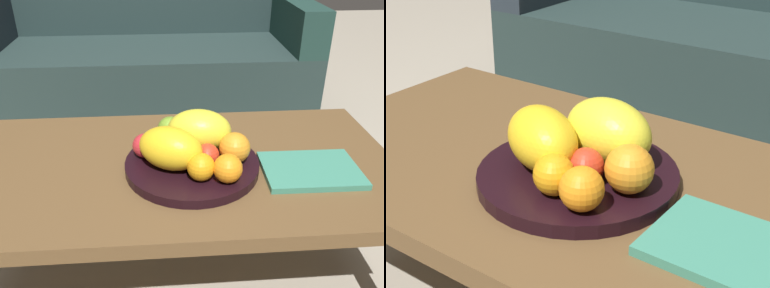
# 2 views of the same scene
# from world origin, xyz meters

# --- Properties ---
(ground_plane) EXTENTS (8.00, 8.00, 0.00)m
(ground_plane) POSITION_xyz_m (0.00, 0.00, 0.00)
(ground_plane) COLOR #9E9483
(coffee_table) EXTENTS (1.19, 0.63, 0.39)m
(coffee_table) POSITION_xyz_m (0.00, 0.00, 0.35)
(coffee_table) COLOR brown
(coffee_table) RESTS_ON ground_plane
(couch) EXTENTS (1.70, 0.70, 0.90)m
(couch) POSITION_xyz_m (-0.12, 1.22, 0.30)
(couch) COLOR #20302F
(couch) RESTS_ON ground_plane
(fruit_bowl) EXTENTS (0.36, 0.36, 0.03)m
(fruit_bowl) POSITION_xyz_m (0.03, -0.03, 0.40)
(fruit_bowl) COLOR black
(fruit_bowl) RESTS_ON coffee_table
(melon_large_front) EXTENTS (0.20, 0.18, 0.11)m
(melon_large_front) POSITION_xyz_m (-0.03, -0.06, 0.47)
(melon_large_front) COLOR yellow
(melon_large_front) RESTS_ON fruit_bowl
(melon_smaller_beside) EXTENTS (0.19, 0.15, 0.12)m
(melon_smaller_beside) POSITION_xyz_m (0.05, 0.03, 0.47)
(melon_smaller_beside) COLOR yellow
(melon_smaller_beside) RESTS_ON fruit_bowl
(orange_front) EXTENTS (0.07, 0.07, 0.07)m
(orange_front) POSITION_xyz_m (0.04, -0.12, 0.45)
(orange_front) COLOR orange
(orange_front) RESTS_ON fruit_bowl
(orange_left) EXTENTS (0.08, 0.08, 0.08)m
(orange_left) POSITION_xyz_m (0.14, -0.05, 0.45)
(orange_left) COLOR orange
(orange_left) RESTS_ON fruit_bowl
(orange_back) EXTENTS (0.07, 0.07, 0.07)m
(orange_back) POSITION_xyz_m (0.11, -0.13, 0.45)
(orange_back) COLOR orange
(orange_back) RESTS_ON fruit_bowl
(apple_front) EXTENTS (0.06, 0.06, 0.06)m
(apple_front) POSITION_xyz_m (0.07, -0.06, 0.44)
(apple_front) COLOR red
(apple_front) RESTS_ON fruit_bowl
(apple_left) EXTENTS (0.07, 0.07, 0.07)m
(apple_left) POSITION_xyz_m (-0.02, 0.08, 0.45)
(apple_left) COLOR olive
(apple_left) RESTS_ON fruit_bowl
(apple_right) EXTENTS (0.06, 0.06, 0.06)m
(apple_right) POSITION_xyz_m (-0.09, -0.00, 0.44)
(apple_right) COLOR red
(apple_right) RESTS_ON fruit_bowl
(banana_bunch) EXTENTS (0.17, 0.13, 0.06)m
(banana_bunch) POSITION_xyz_m (-0.00, 0.04, 0.44)
(banana_bunch) COLOR yellow
(banana_bunch) RESTS_ON fruit_bowl
(magazine) EXTENTS (0.25, 0.18, 0.02)m
(magazine) POSITION_xyz_m (0.34, -0.08, 0.40)
(magazine) COLOR #3B856E
(magazine) RESTS_ON coffee_table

